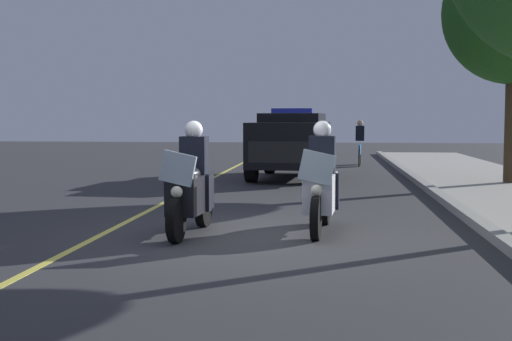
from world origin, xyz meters
TOP-DOWN VIEW (x-y plane):
  - ground_plane at (0.00, 0.00)m, footprint 80.00×80.00m
  - curb_strip at (0.00, 3.59)m, footprint 48.00×0.24m
  - lane_stripe_center at (0.00, -2.22)m, footprint 48.00×0.12m
  - police_motorcycle_lead_left at (-0.15, -0.88)m, footprint 2.14×0.62m
  - police_motorcycle_lead_right at (-0.58, 1.07)m, footprint 2.14×0.62m
  - police_suv at (-10.17, 0.08)m, footprint 5.03×2.37m
  - cyclist_background at (-15.76, 2.32)m, footprint 1.76×0.34m

SIDE VIEW (x-z plane):
  - ground_plane at x=0.00m, z-range 0.00..0.00m
  - lane_stripe_center at x=0.00m, z-range 0.00..0.01m
  - curb_strip at x=0.00m, z-range 0.00..0.15m
  - police_motorcycle_lead_left at x=-0.15m, z-range -0.16..1.56m
  - police_motorcycle_lead_right at x=-0.58m, z-range -0.16..1.56m
  - cyclist_background at x=-15.76m, z-range 0.00..1.69m
  - police_suv at x=-10.17m, z-range 0.04..2.09m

